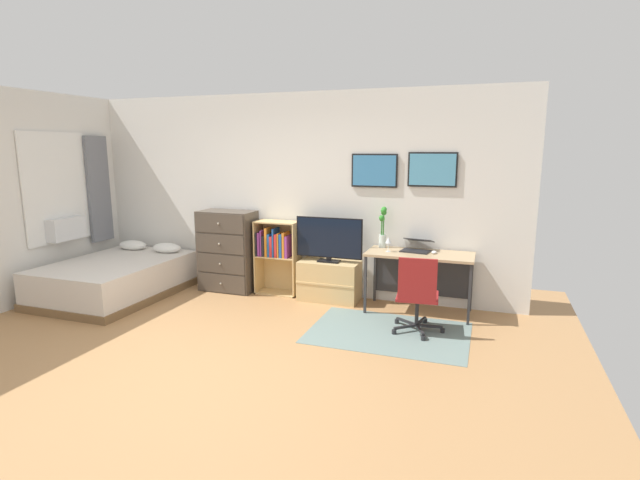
# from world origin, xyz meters

# --- Properties ---
(ground_plane) EXTENTS (7.20, 7.20, 0.00)m
(ground_plane) POSITION_xyz_m (0.00, 0.00, 0.00)
(ground_plane) COLOR #A87A4C
(wall_back_with_posters) EXTENTS (6.12, 0.09, 2.70)m
(wall_back_with_posters) POSITION_xyz_m (0.02, 2.43, 1.35)
(wall_back_with_posters) COLOR silver
(wall_back_with_posters) RESTS_ON ground_plane
(area_rug) EXTENTS (1.70, 1.20, 0.01)m
(area_rug) POSITION_xyz_m (1.58, 1.29, 0.00)
(area_rug) COLOR slate
(area_rug) RESTS_ON ground_plane
(bed) EXTENTS (1.40, 1.94, 0.61)m
(bed) POSITION_xyz_m (-2.18, 1.40, 0.25)
(bed) COLOR brown
(bed) RESTS_ON ground_plane
(dresser) EXTENTS (0.77, 0.46, 1.12)m
(dresser) POSITION_xyz_m (-0.89, 2.15, 0.56)
(dresser) COLOR #4C4238
(dresser) RESTS_ON ground_plane
(bookshelf) EXTENTS (0.59, 0.30, 1.01)m
(bookshelf) POSITION_xyz_m (-0.18, 2.22, 0.60)
(bookshelf) COLOR tan
(bookshelf) RESTS_ON ground_plane
(tv_stand) EXTENTS (0.79, 0.41, 0.52)m
(tv_stand) POSITION_xyz_m (0.61, 2.17, 0.26)
(tv_stand) COLOR tan
(tv_stand) RESTS_ON ground_plane
(television) EXTENTS (0.89, 0.16, 0.58)m
(television) POSITION_xyz_m (0.61, 2.15, 0.82)
(television) COLOR black
(television) RESTS_ON tv_stand
(desk) EXTENTS (1.26, 0.58, 0.74)m
(desk) POSITION_xyz_m (1.78, 2.16, 0.60)
(desk) COLOR tan
(desk) RESTS_ON ground_plane
(office_chair) EXTENTS (0.57, 0.58, 0.86)m
(office_chair) POSITION_xyz_m (1.86, 1.36, 0.46)
(office_chair) COLOR #232326
(office_chair) RESTS_ON ground_plane
(laptop) EXTENTS (0.39, 0.41, 0.15)m
(laptop) POSITION_xyz_m (1.72, 2.21, 0.80)
(laptop) COLOR black
(laptop) RESTS_ON desk
(computer_mouse) EXTENTS (0.06, 0.10, 0.03)m
(computer_mouse) POSITION_xyz_m (1.94, 2.10, 0.76)
(computer_mouse) COLOR silver
(computer_mouse) RESTS_ON desk
(bamboo_vase) EXTENTS (0.09, 0.10, 0.52)m
(bamboo_vase) POSITION_xyz_m (1.28, 2.27, 1.01)
(bamboo_vase) COLOR silver
(bamboo_vase) RESTS_ON desk
(wine_glass) EXTENTS (0.07, 0.07, 0.18)m
(wine_glass) POSITION_xyz_m (1.40, 2.03, 0.87)
(wine_glass) COLOR silver
(wine_glass) RESTS_ON desk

